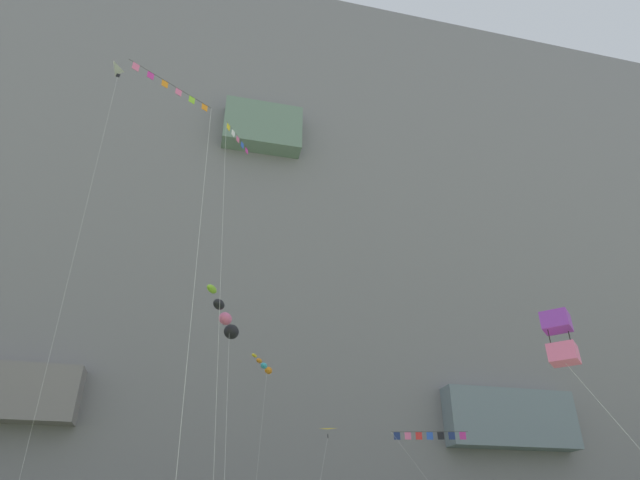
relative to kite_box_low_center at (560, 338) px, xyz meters
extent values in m
cube|color=gray|center=(-8.32, 49.04, 30.35)|extent=(180.00, 22.75, 78.74)
cube|color=slate|center=(-8.32, 37.19, 39.69)|extent=(9.94, 3.91, 6.72)
cube|color=slate|center=(20.40, 37.74, 4.69)|extent=(14.78, 4.90, 6.03)
cube|color=purple|center=(0.00, 0.00, 0.64)|extent=(1.39, 1.39, 0.69)
cube|color=pink|center=(0.00, 0.00, -0.62)|extent=(1.39, 1.39, 0.69)
cylinder|color=black|center=(0.44, 0.00, 0.01)|extent=(0.03, 0.03, 1.86)
cylinder|color=black|center=(-0.45, 0.00, 0.01)|extent=(0.03, 0.03, 1.86)
cylinder|color=black|center=(3.84, 21.08, 0.19)|extent=(5.40, 1.39, 0.03)
cube|color=navy|center=(1.53, 21.66, -0.09)|extent=(0.46, 0.15, 0.51)
cube|color=pink|center=(2.30, 21.47, -0.09)|extent=(0.47, 0.19, 0.51)
cube|color=red|center=(3.07, 21.27, -0.09)|extent=(0.46, 0.16, 0.51)
cube|color=blue|center=(3.84, 21.08, -0.09)|extent=(0.46, 0.17, 0.51)
cube|color=black|center=(4.61, 20.88, -0.09)|extent=(0.46, 0.18, 0.51)
cube|color=navy|center=(5.38, 20.68, -0.09)|extent=(0.46, 0.14, 0.51)
cube|color=#CC3399|center=(6.15, 20.49, -0.09)|extent=(0.46, 0.18, 0.51)
ellipsoid|color=black|center=(-11.61, 11.37, 3.22)|extent=(1.15, 1.46, 0.96)
ellipsoid|color=pink|center=(-12.06, 10.04, 3.45)|extent=(1.01, 1.39, 0.82)
ellipsoid|color=black|center=(-12.50, 8.71, 3.67)|extent=(0.86, 1.32, 0.68)
ellipsoid|color=#8CCC33|center=(-12.95, 7.37, 3.89)|extent=(0.72, 1.25, 0.53)
cylinder|color=silver|center=(-11.62, 8.47, -2.91)|extent=(0.26, 5.02, 12.00)
cylinder|color=black|center=(-15.72, 1.70, 11.11)|extent=(3.57, 2.21, 0.02)
cube|color=orange|center=(-14.24, 2.61, 10.92)|extent=(0.28, 0.19, 0.34)
cube|color=#8CCC33|center=(-14.83, 2.25, 10.92)|extent=(0.27, 0.18, 0.34)
cube|color=pink|center=(-15.43, 1.88, 10.92)|extent=(0.27, 0.18, 0.34)
cube|color=orange|center=(-16.02, 1.51, 10.92)|extent=(0.28, 0.19, 0.34)
cube|color=#CC3399|center=(-16.61, 1.15, 10.92)|extent=(0.28, 0.19, 0.34)
cube|color=pink|center=(-17.21, 0.78, 10.92)|extent=(0.28, 0.20, 0.34)
cylinder|color=silver|center=(-13.66, 0.91, 1.10)|extent=(0.58, 3.79, 20.02)
cylinder|color=black|center=(-12.37, 8.22, 14.14)|extent=(1.59, 2.40, 0.02)
cube|color=yellow|center=(-13.00, 7.26, 13.94)|extent=(0.21, 0.29, 0.35)
cube|color=white|center=(-12.69, 7.74, 13.94)|extent=(0.21, 0.29, 0.35)
cube|color=pink|center=(-12.37, 8.22, 13.94)|extent=(0.19, 0.28, 0.35)
cube|color=blue|center=(-12.06, 8.69, 13.94)|extent=(0.21, 0.29, 0.35)
cube|color=#CC3399|center=(-11.74, 9.17, 13.94)|extent=(0.21, 0.29, 0.35)
cylinder|color=silver|center=(-12.59, 5.38, 2.62)|extent=(1.16, 3.30, 23.04)
pyramid|color=yellow|center=(-4.26, 19.33, -0.57)|extent=(1.13, 0.92, 0.20)
cube|color=black|center=(-4.16, 19.63, -0.63)|extent=(0.13, 0.28, 0.31)
pyramid|color=white|center=(-20.80, 13.88, 22.92)|extent=(0.75, 1.12, 0.15)
cube|color=black|center=(-21.17, 13.87, 22.81)|extent=(0.30, 0.04, 0.33)
cylinder|color=silver|center=(-20.76, 12.73, 6.96)|extent=(0.82, 2.30, 31.72)
ellipsoid|color=orange|center=(-7.68, 24.65, 4.93)|extent=(0.92, 1.08, 0.62)
ellipsoid|color=#38B2D1|center=(-8.18, 23.70, 5.01)|extent=(0.82, 1.02, 0.52)
ellipsoid|color=orange|center=(-8.67, 22.74, 5.10)|extent=(0.73, 0.97, 0.42)
ellipsoid|color=yellow|center=(-9.17, 21.79, 5.18)|extent=(0.64, 0.92, 0.31)
cylinder|color=silver|center=(-8.25, 23.64, -2.04)|extent=(0.86, 1.48, 13.72)
camera|label=1|loc=(-13.30, -16.86, -6.65)|focal=30.08mm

